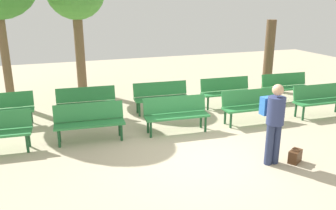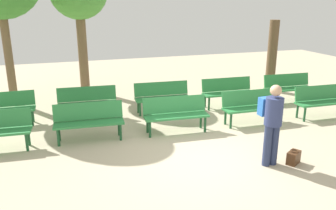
# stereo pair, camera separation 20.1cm
# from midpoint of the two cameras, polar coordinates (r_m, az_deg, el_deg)

# --- Properties ---
(ground_plane) EXTENTS (25.48, 25.48, 0.00)m
(ground_plane) POSITION_cam_midpoint_polar(r_m,az_deg,el_deg) (7.38, 4.61, -8.55)
(ground_plane) COLOR #BCAD8E
(bench_r0_c1) EXTENTS (1.63, 0.59, 0.87)m
(bench_r0_c1) POSITION_cam_midpoint_polar(r_m,az_deg,el_deg) (8.24, -13.55, -2.41)
(bench_r0_c1) COLOR #2D8442
(bench_r0_c1) RESTS_ON ground_plane
(bench_r0_c2) EXTENTS (1.63, 0.59, 0.87)m
(bench_r0_c2) POSITION_cam_midpoint_polar(r_m,az_deg,el_deg) (8.54, 0.66, -1.21)
(bench_r0_c2) COLOR #2D8442
(bench_r0_c2) RESTS_ON ground_plane
(bench_r0_c3) EXTENTS (1.61, 0.53, 0.87)m
(bench_r0_c3) POSITION_cam_midpoint_polar(r_m,az_deg,el_deg) (9.42, 12.94, 0.12)
(bench_r0_c3) COLOR #2D8442
(bench_r0_c3) RESTS_ON ground_plane
(bench_r0_c4) EXTENTS (1.62, 0.54, 0.87)m
(bench_r0_c4) POSITION_cam_midpoint_polar(r_m,az_deg,el_deg) (10.60, 23.32, 1.02)
(bench_r0_c4) COLOR #2D8442
(bench_r0_c4) RESTS_ON ground_plane
(bench_r1_c0) EXTENTS (1.61, 0.51, 0.87)m
(bench_r1_c0) POSITION_cam_midpoint_polar(r_m,az_deg,el_deg) (9.88, -26.45, -0.49)
(bench_r1_c0) COLOR #2D8442
(bench_r1_c0) RESTS_ON ground_plane
(bench_r1_c1) EXTENTS (1.63, 0.59, 0.87)m
(bench_r1_c1) POSITION_cam_midpoint_polar(r_m,az_deg,el_deg) (9.73, -13.92, 0.59)
(bench_r1_c1) COLOR #2D8442
(bench_r1_c1) RESTS_ON ground_plane
(bench_r1_c2) EXTENTS (1.63, 0.59, 0.87)m
(bench_r1_c2) POSITION_cam_midpoint_polar(r_m,az_deg,el_deg) (10.04, -1.70, 1.61)
(bench_r1_c2) COLOR #2D8442
(bench_r1_c2) RESTS_ON ground_plane
(bench_r1_c3) EXTENTS (1.62, 0.55, 0.87)m
(bench_r1_c3) POSITION_cam_midpoint_polar(r_m,az_deg,el_deg) (10.75, 9.08, 2.44)
(bench_r1_c3) COLOR #2D8442
(bench_r1_c3) RESTS_ON ground_plane
(bench_r1_c4) EXTENTS (1.63, 0.58, 0.87)m
(bench_r1_c4) POSITION_cam_midpoint_polar(r_m,az_deg,el_deg) (11.82, 18.40, 3.11)
(bench_r1_c4) COLOR #2D8442
(bench_r1_c4) RESTS_ON ground_plane
(tree_0) EXTENTS (0.34, 0.34, 2.51)m
(tree_0) POSITION_cam_midpoint_polar(r_m,az_deg,el_deg) (12.88, 15.91, 7.84)
(tree_0) COLOR brown
(tree_0) RESTS_ON ground_plane
(visitor_with_backpack) EXTENTS (0.35, 0.53, 1.65)m
(visitor_with_backpack) POSITION_cam_midpoint_polar(r_m,az_deg,el_deg) (7.04, 16.34, -2.28)
(visitor_with_backpack) COLOR navy
(visitor_with_backpack) RESTS_ON ground_plane
(handbag) EXTENTS (0.37, 0.32, 0.29)m
(handbag) POSITION_cam_midpoint_polar(r_m,az_deg,el_deg) (7.51, 19.56, -7.97)
(handbag) COLOR #4C2D19
(handbag) RESTS_ON ground_plane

